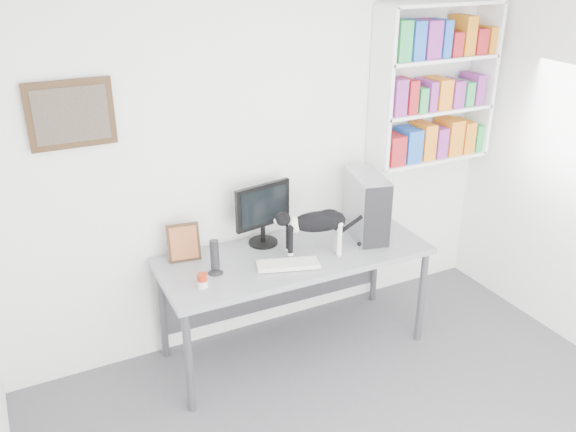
{
  "coord_description": "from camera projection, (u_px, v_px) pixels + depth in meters",
  "views": [
    {
      "loc": [
        -1.75,
        -1.87,
        2.85
      ],
      "look_at": [
        -0.04,
        1.53,
        1.14
      ],
      "focal_mm": 38.0,
      "sensor_mm": 36.0,
      "label": 1
    }
  ],
  "objects": [
    {
      "name": "speaker",
      "position": [
        215.0,
        257.0,
        4.07
      ],
      "size": [
        0.13,
        0.13,
        0.25
      ],
      "primitive_type": "cylinder",
      "rotation": [
        0.0,
        0.0,
        -0.27
      ],
      "color": "black",
      "rests_on": "desk"
    },
    {
      "name": "cat",
      "position": [
        316.0,
        233.0,
        4.29
      ],
      "size": [
        0.59,
        0.3,
        0.35
      ],
      "primitive_type": null,
      "rotation": [
        0.0,
        0.0,
        -0.27
      ],
      "color": "black",
      "rests_on": "desk"
    },
    {
      "name": "keyboard",
      "position": [
        288.0,
        264.0,
        4.2
      ],
      "size": [
        0.46,
        0.29,
        0.03
      ],
      "primitive_type": "cube",
      "rotation": [
        0.0,
        0.0,
        -0.32
      ],
      "color": "silver",
      "rests_on": "desk"
    },
    {
      "name": "desk",
      "position": [
        295.0,
        302.0,
        4.54
      ],
      "size": [
        1.97,
        0.8,
        0.81
      ],
      "primitive_type": "cube",
      "rotation": [
        0.0,
        0.0,
        -0.02
      ],
      "color": "gray",
      "rests_on": "room"
    },
    {
      "name": "wall_art",
      "position": [
        71.0,
        114.0,
        3.71
      ],
      "size": [
        0.52,
        0.04,
        0.42
      ],
      "primitive_type": "cube",
      "color": "#412A15",
      "rests_on": "room"
    },
    {
      "name": "leaning_print",
      "position": [
        184.0,
        242.0,
        4.24
      ],
      "size": [
        0.24,
        0.12,
        0.28
      ],
      "primitive_type": "cube",
      "rotation": [
        0.0,
        0.0,
        -0.16
      ],
      "color": "#412A15",
      "rests_on": "desk"
    },
    {
      "name": "pc_tower",
      "position": [
        366.0,
        205.0,
        4.57
      ],
      "size": [
        0.33,
        0.53,
        0.49
      ],
      "primitive_type": "cube",
      "rotation": [
        0.0,
        0.0,
        -0.25
      ],
      "color": "#A6A7AB",
      "rests_on": "desk"
    },
    {
      "name": "bookshelf",
      "position": [
        434.0,
        84.0,
        4.74
      ],
      "size": [
        1.03,
        0.28,
        1.24
      ],
      "primitive_type": "cube",
      "color": "white",
      "rests_on": "room"
    },
    {
      "name": "monitor",
      "position": [
        263.0,
        214.0,
        4.43
      ],
      "size": [
        0.48,
        0.29,
        0.48
      ],
      "primitive_type": "cube",
      "rotation": [
        0.0,
        0.0,
        0.17
      ],
      "color": "black",
      "rests_on": "desk"
    },
    {
      "name": "room",
      "position": [
        442.0,
        293.0,
        2.86
      ],
      "size": [
        4.01,
        4.01,
        2.7
      ],
      "color": "#505055",
      "rests_on": "ground"
    },
    {
      "name": "soup_can",
      "position": [
        202.0,
        281.0,
        3.93
      ],
      "size": [
        0.09,
        0.09,
        0.1
      ],
      "primitive_type": "cylinder",
      "rotation": [
        0.0,
        0.0,
        0.39
      ],
      "color": "#9E250D",
      "rests_on": "desk"
    }
  ]
}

